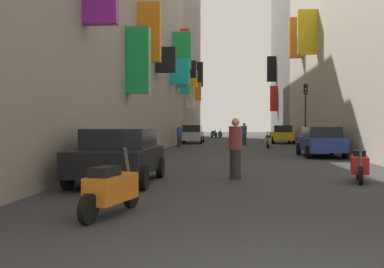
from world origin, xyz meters
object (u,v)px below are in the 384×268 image
(parked_car_black, at_px, (119,154))
(traffic_light_near_corner, at_px, (306,104))
(parked_car_silver, at_px, (192,134))
(scooter_blue, at_px, (220,135))
(scooter_orange, at_px, (111,188))
(parked_car_yellow, at_px, (281,134))
(pedestrian_crossing, at_px, (235,149))
(parked_car_blue, at_px, (321,141))
(pedestrian_near_left, at_px, (179,136))
(scooter_silver, at_px, (268,141))
(scooter_red, at_px, (359,165))
(scooter_black, at_px, (235,134))
(scooter_green, at_px, (214,134))
(pedestrian_near_right, at_px, (244,134))

(parked_car_black, relative_size, traffic_light_near_corner, 0.88)
(parked_car_silver, xyz_separation_m, scooter_blue, (2.09, 13.27, -0.35))
(scooter_orange, height_order, traffic_light_near_corner, traffic_light_near_corner)
(parked_car_silver, height_order, scooter_blue, parked_car_silver)
(parked_car_yellow, relative_size, pedestrian_crossing, 2.26)
(parked_car_blue, bearing_deg, pedestrian_near_left, 130.43)
(parked_car_black, xyz_separation_m, scooter_silver, (5.55, 19.49, -0.30))
(parked_car_blue, height_order, scooter_blue, parked_car_blue)
(parked_car_blue, relative_size, pedestrian_near_left, 2.65)
(parked_car_blue, bearing_deg, scooter_red, -95.22)
(parked_car_silver, relative_size, scooter_orange, 2.27)
(parked_car_blue, distance_m, parked_car_black, 12.96)
(parked_car_black, bearing_deg, parked_car_blue, 55.30)
(scooter_orange, relative_size, pedestrian_near_left, 1.23)
(scooter_black, xyz_separation_m, scooter_red, (2.94, -42.42, -0.00))
(traffic_light_near_corner, bearing_deg, pedestrian_near_left, -176.84)
(pedestrian_crossing, bearing_deg, parked_car_blue, 65.99)
(scooter_blue, distance_m, pedestrian_near_left, 20.11)
(scooter_red, bearing_deg, scooter_orange, -137.31)
(scooter_green, bearing_deg, scooter_blue, -76.35)
(scooter_orange, height_order, pedestrian_crossing, pedestrian_crossing)
(scooter_green, bearing_deg, scooter_silver, -79.08)
(parked_car_silver, xyz_separation_m, pedestrian_near_right, (4.38, -3.48, 0.05))
(parked_car_silver, relative_size, pedestrian_crossing, 2.53)
(scooter_green, height_order, scooter_red, same)
(parked_car_yellow, distance_m, scooter_silver, 7.75)
(scooter_blue, height_order, scooter_orange, same)
(parked_car_silver, height_order, pedestrian_crossing, pedestrian_crossing)
(scooter_red, bearing_deg, parked_car_silver, 104.67)
(scooter_green, distance_m, scooter_silver, 24.53)
(scooter_blue, bearing_deg, scooter_red, -83.14)
(scooter_red, relative_size, pedestrian_near_left, 1.15)
(parked_car_blue, bearing_deg, scooter_blue, 100.83)
(parked_car_blue, xyz_separation_m, traffic_light_near_corner, (0.90, 9.98, 2.27))
(parked_car_silver, height_order, parked_car_yellow, parked_car_silver)
(parked_car_yellow, xyz_separation_m, traffic_light_near_corner, (0.97, -6.40, 2.24))
(scooter_orange, bearing_deg, parked_car_silver, 92.38)
(parked_car_black, distance_m, scooter_blue, 40.13)
(scooter_green, bearing_deg, scooter_orange, -89.93)
(scooter_blue, height_order, scooter_red, same)
(parked_car_black, distance_m, pedestrian_near_left, 20.15)
(parked_car_silver, bearing_deg, parked_car_yellow, 1.59)
(parked_car_black, xyz_separation_m, pedestrian_near_right, (4.04, 23.34, 0.11))
(parked_car_black, xyz_separation_m, scooter_red, (6.48, 0.78, -0.30))
(parked_car_black, relative_size, scooter_silver, 2.02)
(parked_car_black, height_order, scooter_black, parked_car_black)
(parked_car_black, relative_size, pedestrian_near_right, 2.26)
(pedestrian_crossing, distance_m, traffic_light_near_corner, 20.34)
(parked_car_black, distance_m, traffic_light_near_corner, 22.35)
(pedestrian_crossing, distance_m, pedestrian_near_left, 19.44)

